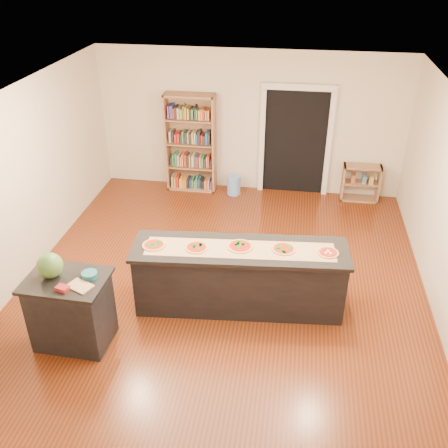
% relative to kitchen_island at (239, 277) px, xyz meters
% --- Properties ---
extents(room, '(6.00, 7.00, 2.80)m').
position_rel_kitchen_island_xyz_m(room, '(-0.30, 0.34, 0.92)').
color(room, beige).
rests_on(room, ground).
extents(doorway, '(1.40, 0.09, 2.21)m').
position_rel_kitchen_island_xyz_m(doorway, '(0.60, 3.80, 0.72)').
color(doorway, black).
rests_on(doorway, room).
extents(kitchen_island, '(2.90, 0.79, 0.96)m').
position_rel_kitchen_island_xyz_m(kitchen_island, '(0.00, 0.00, 0.00)').
color(kitchen_island, black).
rests_on(kitchen_island, ground).
extents(side_counter, '(0.99, 0.72, 0.98)m').
position_rel_kitchen_island_xyz_m(side_counter, '(-1.99, -1.04, 0.01)').
color(side_counter, black).
rests_on(side_counter, ground).
extents(bookshelf, '(0.99, 0.35, 1.97)m').
position_rel_kitchen_island_xyz_m(bookshelf, '(-1.45, 3.61, 0.50)').
color(bookshelf, '#9C6E4B').
rests_on(bookshelf, ground).
extents(low_shelf, '(0.73, 0.31, 0.73)m').
position_rel_kitchen_island_xyz_m(low_shelf, '(1.94, 3.63, -0.12)').
color(low_shelf, '#9C6E4B').
rests_on(low_shelf, ground).
extents(waste_bin, '(0.27, 0.27, 0.40)m').
position_rel_kitchen_island_xyz_m(waste_bin, '(-0.56, 3.49, -0.28)').
color(waste_bin, '#6A9AED').
rests_on(waste_bin, ground).
extents(kraft_paper, '(2.55, 0.67, 0.00)m').
position_rel_kitchen_island_xyz_m(kraft_paper, '(0.00, -0.02, 0.48)').
color(kraft_paper, tan).
rests_on(kraft_paper, kitchen_island).
extents(watermelon, '(0.32, 0.32, 0.32)m').
position_rel_kitchen_island_xyz_m(watermelon, '(-2.18, -1.00, 0.65)').
color(watermelon, '#144214').
rests_on(watermelon, side_counter).
extents(cutting_board, '(0.35, 0.30, 0.02)m').
position_rel_kitchen_island_xyz_m(cutting_board, '(-1.76, -1.15, 0.51)').
color(cutting_board, tan).
rests_on(cutting_board, side_counter).
extents(package_red, '(0.17, 0.14, 0.05)m').
position_rel_kitchen_island_xyz_m(package_red, '(-1.93, -1.24, 0.52)').
color(package_red, maroon).
rests_on(package_red, side_counter).
extents(package_teal, '(0.19, 0.19, 0.07)m').
position_rel_kitchen_island_xyz_m(package_teal, '(-1.72, -0.95, 0.53)').
color(package_teal, '#195966').
rests_on(package_teal, side_counter).
extents(pizza_a, '(0.31, 0.31, 0.02)m').
position_rel_kitchen_island_xyz_m(pizza_a, '(-1.15, -0.11, 0.49)').
color(pizza_a, tan).
rests_on(pizza_a, kitchen_island).
extents(pizza_b, '(0.30, 0.30, 0.02)m').
position_rel_kitchen_island_xyz_m(pizza_b, '(-0.57, -0.09, 0.49)').
color(pizza_b, tan).
rests_on(pizza_b, kitchen_island).
extents(pizza_c, '(0.33, 0.33, 0.02)m').
position_rel_kitchen_island_xyz_m(pizza_c, '(-0.00, 0.03, 0.49)').
color(pizza_c, tan).
rests_on(pizza_c, kitchen_island).
extents(pizza_d, '(0.33, 0.33, 0.02)m').
position_rel_kitchen_island_xyz_m(pizza_d, '(0.58, 0.06, 0.49)').
color(pizza_d, tan).
rests_on(pizza_d, kitchen_island).
extents(pizza_e, '(0.27, 0.27, 0.02)m').
position_rel_kitchen_island_xyz_m(pizza_e, '(1.16, 0.06, 0.49)').
color(pizza_e, tan).
rests_on(pizza_e, kitchen_island).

